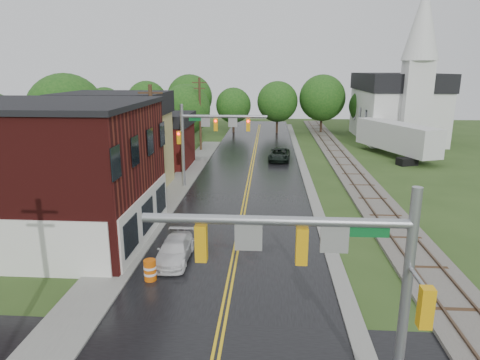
# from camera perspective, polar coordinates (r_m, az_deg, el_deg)

# --- Properties ---
(main_road) EXTENTS (10.00, 90.00, 0.02)m
(main_road) POSITION_cam_1_polar(r_m,az_deg,el_deg) (40.12, 1.25, 0.09)
(main_road) COLOR black
(main_road) RESTS_ON ground
(curb_right) EXTENTS (0.80, 70.00, 0.12)m
(curb_right) POSITION_cam_1_polar(r_m,az_deg,el_deg) (45.08, 8.43, 1.57)
(curb_right) COLOR gray
(curb_right) RESTS_ON ground
(sidewalk_left) EXTENTS (2.40, 50.00, 0.12)m
(sidewalk_left) POSITION_cam_1_polar(r_m,az_deg,el_deg) (36.16, -9.00, -1.74)
(sidewalk_left) COLOR gray
(sidewalk_left) RESTS_ON ground
(brick_building) EXTENTS (14.30, 10.30, 8.30)m
(brick_building) POSITION_cam_1_polar(r_m,az_deg,el_deg) (28.37, -26.39, 0.98)
(brick_building) COLOR #46100F
(brick_building) RESTS_ON ground
(yellow_house) EXTENTS (8.00, 7.00, 6.40)m
(yellow_house) POSITION_cam_1_polar(r_m,az_deg,el_deg) (37.70, -16.00, 3.55)
(yellow_house) COLOR tan
(yellow_house) RESTS_ON ground
(darkred_building) EXTENTS (7.00, 6.00, 4.40)m
(darkred_building) POSITION_cam_1_polar(r_m,az_deg,el_deg) (46.03, -11.00, 4.53)
(darkred_building) COLOR #3F0F0C
(darkred_building) RESTS_ON ground
(church) EXTENTS (10.40, 18.40, 20.00)m
(church) POSITION_cam_1_polar(r_m,az_deg,el_deg) (65.25, 20.46, 10.04)
(church) COLOR silver
(church) RESTS_ON ground
(railroad) EXTENTS (3.20, 80.00, 0.30)m
(railroad) POSITION_cam_1_polar(r_m,az_deg,el_deg) (45.66, 14.20, 1.58)
(railroad) COLOR #59544C
(railroad) RESTS_ON ground
(traffic_signal_near) EXTENTS (7.34, 0.30, 7.20)m
(traffic_signal_near) POSITION_cam_1_polar(r_m,az_deg,el_deg) (12.07, 11.77, -10.99)
(traffic_signal_near) COLOR gray
(traffic_signal_near) RESTS_ON ground
(traffic_signal_far) EXTENTS (7.34, 0.43, 7.20)m
(traffic_signal_far) POSITION_cam_1_polar(r_m,az_deg,el_deg) (36.53, -4.41, 6.55)
(traffic_signal_far) COLOR gray
(traffic_signal_far) RESTS_ON ground
(utility_pole_b) EXTENTS (1.80, 0.28, 9.00)m
(utility_pole_b) POSITION_cam_1_polar(r_m,az_deg,el_deg) (32.41, -11.53, 4.80)
(utility_pole_b) COLOR #382616
(utility_pole_b) RESTS_ON ground
(utility_pole_c) EXTENTS (1.80, 0.28, 9.00)m
(utility_pole_c) POSITION_cam_1_polar(r_m,az_deg,el_deg) (53.74, -5.34, 8.88)
(utility_pole_c) COLOR #382616
(utility_pole_c) RESTS_ON ground
(tree_left_b) EXTENTS (7.60, 7.60, 9.69)m
(tree_left_b) POSITION_cam_1_polar(r_m,az_deg,el_deg) (45.38, -21.95, 8.09)
(tree_left_b) COLOR black
(tree_left_b) RESTS_ON ground
(tree_left_c) EXTENTS (6.00, 6.00, 7.65)m
(tree_left_c) POSITION_cam_1_polar(r_m,az_deg,el_deg) (51.43, -13.93, 8.02)
(tree_left_c) COLOR black
(tree_left_c) RESTS_ON ground
(tree_left_e) EXTENTS (6.40, 6.40, 8.16)m
(tree_left_e) POSITION_cam_1_polar(r_m,az_deg,el_deg) (55.95, -7.13, 9.16)
(tree_left_e) COLOR black
(tree_left_e) RESTS_ON ground
(suv_dark) EXTENTS (2.62, 5.04, 1.36)m
(suv_dark) POSITION_cam_1_polar(r_m,az_deg,el_deg) (48.29, 5.26, 3.37)
(suv_dark) COLOR black
(suv_dark) RESTS_ON ground
(pickup_white) EXTENTS (1.70, 4.15, 1.20)m
(pickup_white) POSITION_cam_1_polar(r_m,az_deg,el_deg) (23.66, -8.70, -9.24)
(pickup_white) COLOR white
(pickup_white) RESTS_ON ground
(semi_trailer) EXTENTS (7.08, 12.68, 3.94)m
(semi_trailer) POSITION_cam_1_polar(r_m,az_deg,el_deg) (53.32, 20.14, 5.41)
(semi_trailer) COLOR black
(semi_trailer) RESTS_ON ground
(construction_barrel) EXTENTS (0.70, 0.70, 1.07)m
(construction_barrel) POSITION_cam_1_polar(r_m,az_deg,el_deg) (21.85, -11.90, -11.69)
(construction_barrel) COLOR #CB5409
(construction_barrel) RESTS_ON ground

